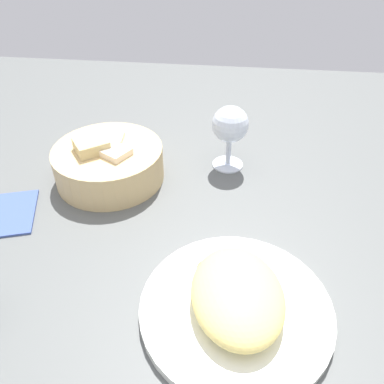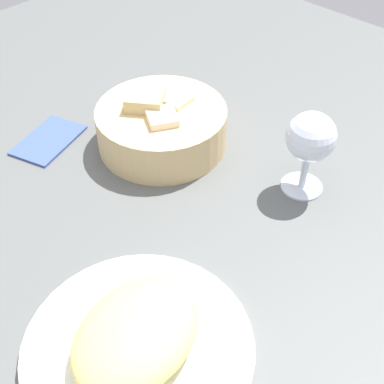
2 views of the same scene
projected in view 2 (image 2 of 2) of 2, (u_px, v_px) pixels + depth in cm
name	position (u px, v px, depth cm)	size (l,w,h in cm)	color
ground_plane	(155.00, 216.00, 71.09)	(140.00, 140.00, 2.00)	#555857
plate	(139.00, 348.00, 54.74)	(24.31, 24.31, 1.40)	white
omelette	(137.00, 334.00, 52.78)	(15.22, 11.37, 4.30)	#E9D172
lettuce_garnish	(153.00, 292.00, 58.32)	(4.37, 4.37, 1.34)	#3F7C29
bread_basket	(161.00, 126.00, 78.68)	(19.50, 19.50, 8.46)	#D4B47A
wine_glass_near	(310.00, 141.00, 68.20)	(6.71, 6.71, 12.24)	silver
folded_napkin	(48.00, 139.00, 81.24)	(11.00, 7.00, 0.80)	#3D5395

